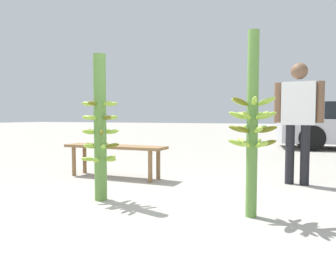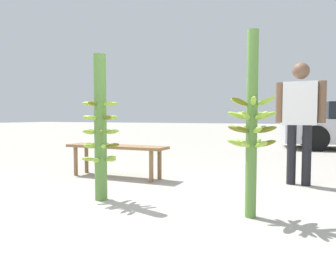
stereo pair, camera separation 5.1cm
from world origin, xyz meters
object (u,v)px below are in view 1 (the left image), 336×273
banana_stalk_left (100,129)px  banana_stalk_center (252,124)px  vendor_person (298,113)px  market_bench (115,150)px

banana_stalk_left → banana_stalk_center: bearing=0.6°
vendor_person → banana_stalk_center: bearing=81.6°
banana_stalk_left → market_bench: bearing=115.2°
banana_stalk_center → banana_stalk_left: bearing=-179.4°
banana_stalk_left → vendor_person: 2.59m
market_bench → banana_stalk_center: bearing=-27.7°
market_bench → banana_stalk_left: bearing=-63.9°
banana_stalk_center → market_bench: banana_stalk_center is taller
vendor_person → market_bench: size_ratio=1.01×
vendor_person → banana_stalk_left: bearing=44.5°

